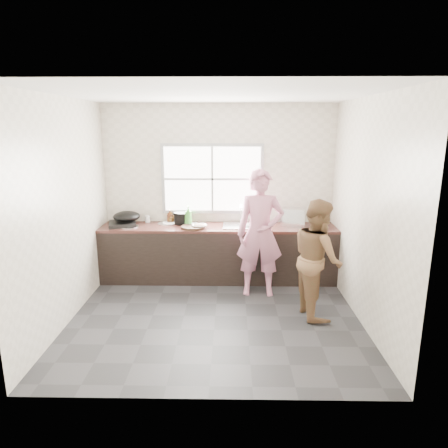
{
  "coord_description": "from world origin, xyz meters",
  "views": [
    {
      "loc": [
        0.19,
        -4.66,
        2.35
      ],
      "look_at": [
        0.1,
        0.65,
        1.05
      ],
      "focal_mm": 32.0,
      "sensor_mm": 36.0,
      "label": 1
    }
  ],
  "objects_px": {
    "person_side": "(317,258)",
    "glass_jar": "(148,219)",
    "pot_lid_left": "(129,227)",
    "bowl_held": "(251,225)",
    "bowl_crabs": "(258,228)",
    "plate_food": "(170,223)",
    "dish_rack": "(293,217)",
    "bowl_mince": "(200,226)",
    "black_pot": "(182,218)",
    "bottle_brown_tall": "(170,217)",
    "bottle_brown_short": "(171,218)",
    "woman": "(260,237)",
    "pot_lid_right": "(167,224)",
    "bottle_green": "(188,216)",
    "wok": "(127,216)",
    "burner": "(123,224)",
    "cutting_board": "(193,227)"
  },
  "relations": [
    {
      "from": "black_pot",
      "to": "bottle_brown_tall",
      "type": "bearing_deg",
      "value": 157.55
    },
    {
      "from": "dish_rack",
      "to": "plate_food",
      "type": "bearing_deg",
      "value": -170.43
    },
    {
      "from": "bowl_held",
      "to": "black_pot",
      "type": "relative_size",
      "value": 0.81
    },
    {
      "from": "pot_lid_left",
      "to": "bowl_held",
      "type": "bearing_deg",
      "value": 0.89
    },
    {
      "from": "woman",
      "to": "dish_rack",
      "type": "relative_size",
      "value": 4.63
    },
    {
      "from": "bottle_brown_tall",
      "to": "dish_rack",
      "type": "relative_size",
      "value": 0.53
    },
    {
      "from": "bottle_green",
      "to": "burner",
      "type": "bearing_deg",
      "value": -177.02
    },
    {
      "from": "bottle_brown_tall",
      "to": "burner",
      "type": "xyz_separation_m",
      "value": [
        -0.7,
        -0.23,
        -0.07
      ]
    },
    {
      "from": "woman",
      "to": "bowl_crabs",
      "type": "relative_size",
      "value": 8.78
    },
    {
      "from": "bottle_green",
      "to": "bowl_held",
      "type": "bearing_deg",
      "value": -6.91
    },
    {
      "from": "black_pot",
      "to": "pot_lid_right",
      "type": "bearing_deg",
      "value": -174.8
    },
    {
      "from": "dish_rack",
      "to": "pot_lid_left",
      "type": "relative_size",
      "value": 1.32
    },
    {
      "from": "woman",
      "to": "plate_food",
      "type": "height_order",
      "value": "woman"
    },
    {
      "from": "woman",
      "to": "plate_food",
      "type": "bearing_deg",
      "value": 154.17
    },
    {
      "from": "bowl_held",
      "to": "bowl_mince",
      "type": "bearing_deg",
      "value": -175.31
    },
    {
      "from": "bottle_green",
      "to": "dish_rack",
      "type": "bearing_deg",
      "value": 0.15
    },
    {
      "from": "black_pot",
      "to": "dish_rack",
      "type": "distance_m",
      "value": 1.74
    },
    {
      "from": "bowl_held",
      "to": "burner",
      "type": "xyz_separation_m",
      "value": [
        -1.98,
        0.06,
        -0.0
      ]
    },
    {
      "from": "bowl_crabs",
      "to": "plate_food",
      "type": "relative_size",
      "value": 0.83
    },
    {
      "from": "bowl_held",
      "to": "wok",
      "type": "relative_size",
      "value": 0.49
    },
    {
      "from": "bottle_brown_short",
      "to": "pot_lid_left",
      "type": "distance_m",
      "value": 0.68
    },
    {
      "from": "woman",
      "to": "burner",
      "type": "bearing_deg",
      "value": 166.72
    },
    {
      "from": "person_side",
      "to": "bottle_brown_short",
      "type": "distance_m",
      "value": 2.49
    },
    {
      "from": "wok",
      "to": "glass_jar",
      "type": "bearing_deg",
      "value": 33.67
    },
    {
      "from": "person_side",
      "to": "cutting_board",
      "type": "relative_size",
      "value": 4.23
    },
    {
      "from": "black_pot",
      "to": "pot_lid_right",
      "type": "distance_m",
      "value": 0.25
    },
    {
      "from": "bottle_green",
      "to": "wok",
      "type": "distance_m",
      "value": 0.96
    },
    {
      "from": "woman",
      "to": "bowl_mince",
      "type": "height_order",
      "value": "woman"
    },
    {
      "from": "black_pot",
      "to": "burner",
      "type": "bearing_deg",
      "value": -170.8
    },
    {
      "from": "bowl_crabs",
      "to": "glass_jar",
      "type": "relative_size",
      "value": 1.73
    },
    {
      "from": "burner",
      "to": "pot_lid_right",
      "type": "bearing_deg",
      "value": 10.6
    },
    {
      "from": "bowl_held",
      "to": "bottle_brown_short",
      "type": "relative_size",
      "value": 1.32
    },
    {
      "from": "black_pot",
      "to": "bottle_brown_short",
      "type": "height_order",
      "value": "black_pot"
    },
    {
      "from": "plate_food",
      "to": "bottle_brown_tall",
      "type": "xyz_separation_m",
      "value": [
        -0.01,
        0.07,
        0.09
      ]
    },
    {
      "from": "woman",
      "to": "burner",
      "type": "distance_m",
      "value": 2.16
    },
    {
      "from": "black_pot",
      "to": "wok",
      "type": "relative_size",
      "value": 0.61
    },
    {
      "from": "bowl_crabs",
      "to": "bowl_held",
      "type": "relative_size",
      "value": 0.93
    },
    {
      "from": "person_side",
      "to": "glass_jar",
      "type": "distance_m",
      "value": 2.81
    },
    {
      "from": "plate_food",
      "to": "bottle_brown_short",
      "type": "relative_size",
      "value": 1.47
    },
    {
      "from": "bowl_mince",
      "to": "glass_jar",
      "type": "relative_size",
      "value": 2.01
    },
    {
      "from": "bowl_crabs",
      "to": "pot_lid_left",
      "type": "xyz_separation_m",
      "value": [
        -1.95,
        0.12,
        -0.02
      ]
    },
    {
      "from": "bottle_brown_tall",
      "to": "pot_lid_right",
      "type": "xyz_separation_m",
      "value": [
        -0.03,
        -0.11,
        -0.09
      ]
    },
    {
      "from": "bottle_brown_tall",
      "to": "wok",
      "type": "distance_m",
      "value": 0.67
    },
    {
      "from": "dish_rack",
      "to": "black_pot",
      "type": "bearing_deg",
      "value": -170.31
    },
    {
      "from": "person_side",
      "to": "pot_lid_right",
      "type": "relative_size",
      "value": 5.36
    },
    {
      "from": "woman",
      "to": "bottle_brown_tall",
      "type": "relative_size",
      "value": 8.8
    },
    {
      "from": "bowl_held",
      "to": "pot_lid_left",
      "type": "xyz_separation_m",
      "value": [
        -1.86,
        -0.03,
        -0.03
      ]
    },
    {
      "from": "bottle_green",
      "to": "woman",
      "type": "bearing_deg",
      "value": -29.47
    },
    {
      "from": "bowl_mince",
      "to": "bowl_held",
      "type": "distance_m",
      "value": 0.78
    },
    {
      "from": "glass_jar",
      "to": "dish_rack",
      "type": "height_order",
      "value": "dish_rack"
    }
  ]
}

